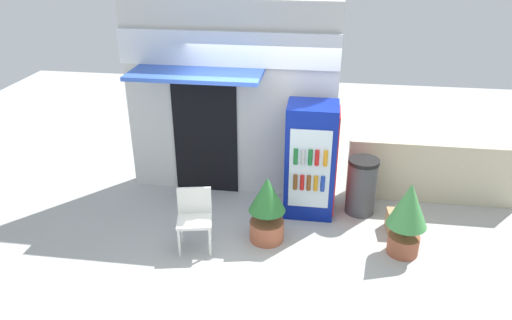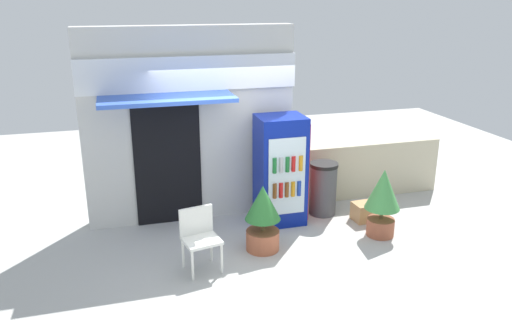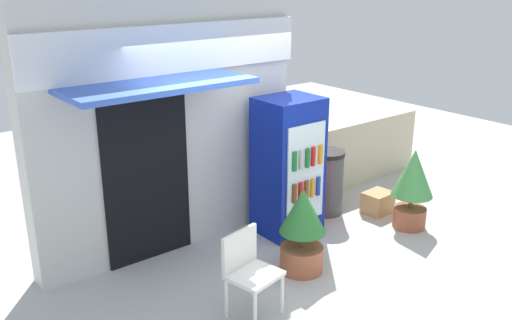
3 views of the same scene
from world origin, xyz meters
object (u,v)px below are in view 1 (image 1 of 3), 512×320
(potted_plant_near_shop, at_px, (267,207))
(cardboard_box, at_px, (401,221))
(potted_plant_curbside, at_px, (408,214))
(drink_cooler, at_px, (311,160))
(trash_bin, at_px, (361,186))
(plastic_chair, at_px, (195,214))

(potted_plant_near_shop, height_order, cardboard_box, potted_plant_near_shop)
(potted_plant_curbside, bearing_deg, cardboard_box, 86.79)
(drink_cooler, bearing_deg, potted_plant_curbside, -34.76)
(drink_cooler, bearing_deg, trash_bin, 6.87)
(cardboard_box, bearing_deg, potted_plant_near_shop, -165.16)
(drink_cooler, height_order, trash_bin, drink_cooler)
(drink_cooler, relative_size, trash_bin, 1.96)
(plastic_chair, height_order, potted_plant_near_shop, potted_plant_near_shop)
(potted_plant_near_shop, bearing_deg, potted_plant_curbside, -1.67)
(drink_cooler, relative_size, potted_plant_curbside, 1.65)
(plastic_chair, relative_size, trash_bin, 0.94)
(plastic_chair, distance_m, cardboard_box, 3.02)
(drink_cooler, distance_m, plastic_chair, 1.95)
(potted_plant_curbside, bearing_deg, potted_plant_near_shop, 178.33)
(potted_plant_near_shop, relative_size, potted_plant_curbside, 0.92)
(plastic_chair, bearing_deg, cardboard_box, 15.16)
(plastic_chair, height_order, trash_bin, trash_bin)
(plastic_chair, bearing_deg, potted_plant_near_shop, 15.79)
(drink_cooler, relative_size, potted_plant_near_shop, 1.79)
(drink_cooler, distance_m, cardboard_box, 1.59)
(drink_cooler, distance_m, potted_plant_curbside, 1.64)
(drink_cooler, bearing_deg, potted_plant_near_shop, -122.74)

